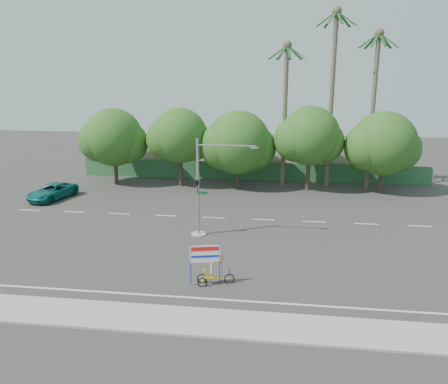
# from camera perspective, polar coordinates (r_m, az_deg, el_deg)

# --- Properties ---
(ground) EXTENTS (120.00, 120.00, 0.00)m
(ground) POSITION_cam_1_polar(r_m,az_deg,el_deg) (27.80, 0.27, -8.69)
(ground) COLOR #33302D
(ground) RESTS_ON ground
(sidewalk_near) EXTENTS (50.00, 2.40, 0.12)m
(sidewalk_near) POSITION_cam_1_polar(r_m,az_deg,el_deg) (21.19, -2.36, -16.64)
(sidewalk_near) COLOR gray
(sidewalk_near) RESTS_ON ground
(fence) EXTENTS (38.00, 0.08, 2.00)m
(fence) POSITION_cam_1_polar(r_m,az_deg,el_deg) (47.96, 3.47, 2.72)
(fence) COLOR #336B3D
(fence) RESTS_ON ground
(building_left) EXTENTS (12.00, 8.00, 4.00)m
(building_left) POSITION_cam_1_polar(r_m,az_deg,el_deg) (53.71, -6.91, 5.05)
(building_left) COLOR beige
(building_left) RESTS_ON ground
(building_right) EXTENTS (14.00, 8.00, 3.60)m
(building_right) POSITION_cam_1_polar(r_m,az_deg,el_deg) (52.34, 12.63, 4.31)
(building_right) COLOR beige
(building_right) RESTS_ON ground
(tree_far_left) EXTENTS (7.14, 6.00, 7.96)m
(tree_far_left) POSITION_cam_1_polar(r_m,az_deg,el_deg) (47.00, -14.24, 6.70)
(tree_far_left) COLOR #473828
(tree_far_left) RESTS_ON ground
(tree_left) EXTENTS (6.66, 5.60, 8.07)m
(tree_left) POSITION_cam_1_polar(r_m,az_deg,el_deg) (44.87, -5.85, 7.09)
(tree_left) COLOR #473828
(tree_left) RESTS_ON ground
(tree_center) EXTENTS (7.62, 6.40, 7.85)m
(tree_center) POSITION_cam_1_polar(r_m,az_deg,el_deg) (43.98, 1.84, 6.22)
(tree_center) COLOR #473828
(tree_center) RESTS_ON ground
(tree_right) EXTENTS (6.90, 5.80, 8.36)m
(tree_right) POSITION_cam_1_polar(r_m,az_deg,el_deg) (43.76, 11.09, 6.92)
(tree_right) COLOR #473828
(tree_right) RESTS_ON ground
(tree_far_right) EXTENTS (7.38, 6.20, 7.94)m
(tree_far_right) POSITION_cam_1_polar(r_m,az_deg,el_deg) (44.84, 20.04, 5.72)
(tree_far_right) COLOR #473828
(tree_far_right) RESTS_ON ground
(palm_tall) EXTENTS (3.73, 3.79, 17.45)m
(palm_tall) POSITION_cam_1_polar(r_m,az_deg,el_deg) (45.03, 13.99, 13.67)
(palm_tall) COLOR #70604C
(palm_tall) RESTS_ON ground
(palm_mid) EXTENTS (3.73, 3.79, 15.45)m
(palm_mid) POSITION_cam_1_polar(r_m,az_deg,el_deg) (45.66, 19.00, 11.98)
(palm_mid) COLOR #70604C
(palm_mid) RESTS_ON ground
(palm_short) EXTENTS (3.73, 3.79, 14.45)m
(palm_short) POSITION_cam_1_polar(r_m,az_deg,el_deg) (44.82, 8.01, 11.90)
(palm_short) COLOR #70604C
(palm_short) RESTS_ON ground
(traffic_signal) EXTENTS (4.72, 1.10, 7.00)m
(traffic_signal) POSITION_cam_1_polar(r_m,az_deg,el_deg) (30.86, -2.85, -0.54)
(traffic_signal) COLOR gray
(traffic_signal) RESTS_ON ground
(trike_billboard) EXTENTS (2.41, 0.87, 2.42)m
(trike_billboard) POSITION_cam_1_polar(r_m,az_deg,el_deg) (24.24, -1.91, -9.89)
(trike_billboard) COLOR black
(trike_billboard) RESTS_ON ground
(pickup_truck) EXTENTS (3.50, 5.53, 1.42)m
(pickup_truck) POSITION_cam_1_polar(r_m,az_deg,el_deg) (43.61, -21.53, 0.05)
(pickup_truck) COLOR #0D615C
(pickup_truck) RESTS_ON ground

